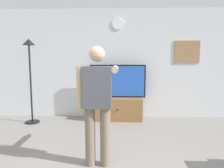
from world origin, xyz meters
name	(u,v)px	position (x,y,z in m)	size (l,w,h in m)	color
back_wall	(113,64)	(0.00, 2.95, 1.35)	(6.40, 0.10, 2.70)	silver
tv_stand	(117,109)	(0.13, 2.60, 0.27)	(1.18, 0.46, 0.55)	olive
television	(118,81)	(0.13, 2.65, 0.94)	(1.34, 0.07, 0.79)	black
wall_clock	(118,24)	(0.13, 2.89, 2.33)	(0.28, 0.28, 0.03)	white
framed_picture	(187,52)	(1.83, 2.90, 1.65)	(0.62, 0.04, 0.54)	#997047
floor_lamp	(30,63)	(-1.85, 2.29, 1.37)	(0.32, 0.32, 1.92)	black
person_standing_nearer_lamp	(98,100)	(-0.13, 0.41, 0.93)	(0.56, 0.78, 1.66)	#7A6B56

